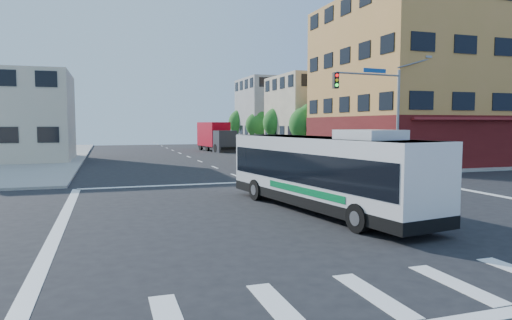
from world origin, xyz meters
name	(u,v)px	position (x,y,z in m)	size (l,w,h in m)	color
ground	(326,212)	(0.00, 0.00, 0.00)	(120.00, 120.00, 0.00)	black
sidewalk_ne	(442,148)	(35.00, 35.00, 0.07)	(50.00, 50.00, 0.15)	gray
corner_building_ne	(434,96)	(19.99, 18.48, 5.89)	(18.10, 15.44, 14.00)	#BB8043
building_east_near	(325,114)	(16.98, 33.98, 4.51)	(12.06, 10.06, 9.00)	#C3B495
building_east_far	(282,113)	(16.98, 47.98, 5.01)	(12.06, 10.06, 10.00)	#969691
signal_mast_ne	(378,100)	(9.08, 10.62, 4.98)	(7.91, 1.13, 8.07)	gray
street_tree_a	(307,122)	(11.90, 27.92, 3.59)	(3.60, 3.60, 5.53)	#3C2915
street_tree_b	(280,121)	(11.90, 35.92, 3.75)	(3.80, 3.80, 5.79)	#3C2915
street_tree_c	(259,123)	(11.90, 43.92, 3.46)	(3.40, 3.40, 5.29)	#3C2915
street_tree_d	(242,121)	(11.90, 51.92, 3.88)	(4.00, 4.00, 6.03)	#3C2915
transit_bus	(322,171)	(-0.09, 0.19, 1.56)	(4.00, 10.99, 3.18)	black
box_truck	(216,137)	(4.97, 39.88, 1.74)	(3.39, 8.21, 3.58)	#28282D
parked_car	(317,151)	(11.68, 25.16, 0.72)	(1.70, 4.23, 1.44)	gold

